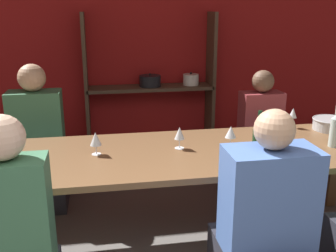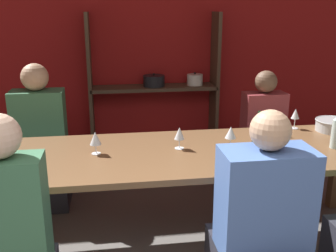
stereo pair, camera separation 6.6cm
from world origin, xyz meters
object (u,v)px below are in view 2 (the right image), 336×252
(wine_glass_white_b, at_px, (231,133))
(wine_glass_white_d, at_px, (278,123))
(wine_glass_white_a, at_px, (295,115))
(dining_table, at_px, (170,161))
(wine_glass_red_b, at_px, (95,139))
(person_far_b, at_px, (42,153))
(person_far_a, at_px, (261,148))
(wine_glass_red_a, at_px, (282,138))
(wine_glass_white_e, at_px, (266,132))
(wine_glass_empty_a, at_px, (179,134))
(mixing_bowl, at_px, (333,125))
(wine_bottle_green, at_px, (258,142))
(wine_glass_empty_b, at_px, (263,125))
(shelf_unit, at_px, (155,112))

(wine_glass_white_b, relative_size, wine_glass_white_d, 1.18)
(wine_glass_white_a, bearing_deg, dining_table, -160.41)
(wine_glass_red_b, xyz_separation_m, person_far_b, (-0.50, 0.81, -0.38))
(person_far_a, bearing_deg, wine_glass_white_a, 104.02)
(wine_glass_red_a, height_order, wine_glass_white_e, wine_glass_white_e)
(wine_glass_empty_a, bearing_deg, mixing_bowl, 10.09)
(wine_bottle_green, height_order, wine_glass_white_a, wine_bottle_green)
(wine_glass_red_b, bearing_deg, dining_table, -3.38)
(wine_glass_empty_b, relative_size, person_far_a, 0.13)
(wine_bottle_green, height_order, wine_glass_white_e, wine_bottle_green)
(wine_glass_white_d, relative_size, person_far_a, 0.13)
(shelf_unit, relative_size, wine_glass_white_d, 11.24)
(wine_glass_white_d, bearing_deg, wine_glass_white_b, -149.21)
(dining_table, distance_m, person_far_b, 1.32)
(wine_glass_red_a, height_order, wine_glass_white_d, same)
(wine_glass_empty_b, bearing_deg, wine_glass_white_d, 17.82)
(dining_table, relative_size, wine_bottle_green, 9.72)
(shelf_unit, bearing_deg, wine_glass_red_b, -109.27)
(wine_glass_white_e, bearing_deg, wine_glass_empty_a, 174.24)
(wine_glass_white_b, bearing_deg, person_far_b, 147.68)
(wine_glass_white_e, bearing_deg, person_far_a, 68.93)
(wine_glass_white_b, bearing_deg, wine_glass_white_e, 6.21)
(person_far_a, bearing_deg, wine_bottle_green, 66.30)
(wine_glass_white_a, height_order, wine_glass_empty_b, wine_glass_white_a)
(wine_glass_white_b, distance_m, wine_glass_red_b, 0.90)
(wine_glass_red_a, distance_m, wine_glass_red_b, 1.24)
(person_far_b, bearing_deg, wine_glass_red_a, 150.94)
(wine_glass_empty_a, relative_size, wine_glass_red_b, 1.00)
(mixing_bowl, distance_m, wine_glass_white_a, 0.30)
(wine_glass_white_e, bearing_deg, wine_glass_red_b, 178.07)
(mixing_bowl, xyz_separation_m, person_far_b, (-2.32, 0.57, -0.33))
(wine_glass_white_a, bearing_deg, wine_glass_empty_b, -150.80)
(person_far_a, bearing_deg, wine_glass_empty_b, 67.71)
(wine_bottle_green, distance_m, wine_glass_white_d, 0.57)
(wine_glass_red_a, relative_size, person_far_a, 0.13)
(wine_glass_red_b, bearing_deg, wine_glass_white_e, -1.93)
(wine_glass_red_b, bearing_deg, wine_glass_red_a, -6.66)
(wine_glass_white_a, distance_m, wine_glass_white_b, 0.78)
(dining_table, height_order, wine_glass_empty_b, wine_glass_empty_b)
(wine_glass_white_e, bearing_deg, dining_table, 179.14)
(wine_glass_white_a, xyz_separation_m, wine_glass_empty_b, (-0.34, -0.19, -0.02))
(wine_glass_white_e, bearing_deg, wine_glass_white_d, 51.25)
(shelf_unit, relative_size, dining_table, 0.52)
(wine_bottle_green, distance_m, wine_glass_white_a, 0.82)
(wine_bottle_green, height_order, wine_glass_red_a, wine_bottle_green)
(wine_glass_empty_a, height_order, wine_glass_white_e, wine_glass_white_e)
(wine_glass_red_a, distance_m, person_far_a, 1.01)
(wine_glass_red_a, distance_m, person_far_b, 2.01)
(person_far_a, height_order, person_far_b, person_far_b)
(wine_glass_white_a, xyz_separation_m, wine_glass_white_e, (-0.40, -0.39, -0.00))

